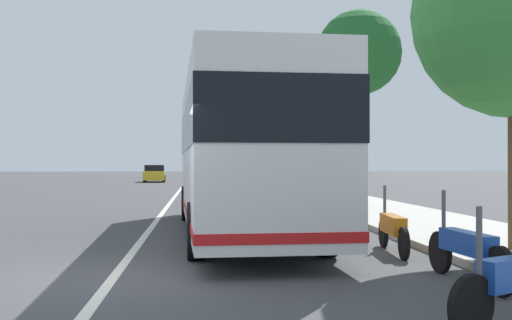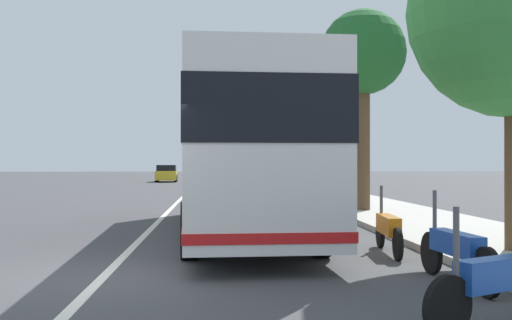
{
  "view_description": "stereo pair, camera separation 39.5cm",
  "coord_description": "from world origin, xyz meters",
  "px_view_note": "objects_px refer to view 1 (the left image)",
  "views": [
    {
      "loc": [
        -9.17,
        -1.27,
        1.68
      ],
      "look_at": [
        5.9,
        -2.63,
        1.75
      ],
      "focal_mm": 43.09,
      "sensor_mm": 36.0,
      "label": 1
    },
    {
      "loc": [
        -9.2,
        -1.66,
        1.68
      ],
      "look_at": [
        5.9,
        -2.63,
        1.75
      ],
      "focal_mm": 43.09,
      "sensor_mm": 36.0,
      "label": 2
    }
  ],
  "objects_px": {
    "coach_bus": "(239,149)",
    "car_side_street": "(221,178)",
    "motorcycle_nearest_curb": "(467,250)",
    "car_far_distant": "(155,174)",
    "roadside_tree_far_block": "(285,133)",
    "roadside_tree_mid_block": "(359,56)",
    "car_ahead_same_lane": "(227,187)",
    "motorcycle_angled": "(393,229)",
    "utility_pole": "(316,122)"
  },
  "relations": [
    {
      "from": "coach_bus",
      "to": "car_side_street",
      "type": "relative_size",
      "value": 2.73
    },
    {
      "from": "motorcycle_nearest_curb",
      "to": "car_far_distant",
      "type": "xyz_separation_m",
      "value": [
        46.22,
        7.69,
        0.24
      ]
    },
    {
      "from": "car_side_street",
      "to": "car_far_distant",
      "type": "bearing_deg",
      "value": 18.53
    },
    {
      "from": "car_far_distant",
      "to": "roadside_tree_far_block",
      "type": "height_order",
      "value": "roadside_tree_far_block"
    },
    {
      "from": "car_far_distant",
      "to": "roadside_tree_far_block",
      "type": "bearing_deg",
      "value": 33.12
    },
    {
      "from": "coach_bus",
      "to": "roadside_tree_mid_block",
      "type": "bearing_deg",
      "value": -41.19
    },
    {
      "from": "motorcycle_nearest_curb",
      "to": "roadside_tree_far_block",
      "type": "bearing_deg",
      "value": -7.4
    },
    {
      "from": "roadside_tree_mid_block",
      "to": "roadside_tree_far_block",
      "type": "height_order",
      "value": "roadside_tree_mid_block"
    },
    {
      "from": "car_ahead_same_lane",
      "to": "roadside_tree_far_block",
      "type": "distance_m",
      "value": 16.13
    },
    {
      "from": "car_far_distant",
      "to": "roadside_tree_mid_block",
      "type": "height_order",
      "value": "roadside_tree_mid_block"
    },
    {
      "from": "coach_bus",
      "to": "motorcycle_angled",
      "type": "bearing_deg",
      "value": -143.83
    },
    {
      "from": "car_ahead_same_lane",
      "to": "car_far_distant",
      "type": "bearing_deg",
      "value": 12.9
    },
    {
      "from": "motorcycle_angled",
      "to": "car_ahead_same_lane",
      "type": "xyz_separation_m",
      "value": [
        14.5,
        2.46,
        0.23
      ]
    },
    {
      "from": "motorcycle_angled",
      "to": "roadside_tree_far_block",
      "type": "xyz_separation_m",
      "value": [
        29.69,
        -2.07,
        3.23
      ]
    },
    {
      "from": "motorcycle_angled",
      "to": "roadside_tree_mid_block",
      "type": "bearing_deg",
      "value": -5.99
    },
    {
      "from": "coach_bus",
      "to": "car_ahead_same_lane",
      "type": "relative_size",
      "value": 2.52
    },
    {
      "from": "car_ahead_same_lane",
      "to": "coach_bus",
      "type": "bearing_deg",
      "value": -178.12
    },
    {
      "from": "motorcycle_nearest_curb",
      "to": "car_ahead_same_lane",
      "type": "xyz_separation_m",
      "value": [
        17.4,
        2.58,
        0.21
      ]
    },
    {
      "from": "coach_bus",
      "to": "utility_pole",
      "type": "bearing_deg",
      "value": -19.96
    },
    {
      "from": "coach_bus",
      "to": "motorcycle_nearest_curb",
      "type": "relative_size",
      "value": 5.09
    },
    {
      "from": "coach_bus",
      "to": "roadside_tree_mid_block",
      "type": "height_order",
      "value": "roadside_tree_mid_block"
    },
    {
      "from": "motorcycle_angled",
      "to": "roadside_tree_mid_block",
      "type": "xyz_separation_m",
      "value": [
        8.64,
        -1.63,
        4.74
      ]
    },
    {
      "from": "car_far_distant",
      "to": "roadside_tree_mid_block",
      "type": "bearing_deg",
      "value": 12.71
    },
    {
      "from": "car_far_distant",
      "to": "roadside_tree_mid_block",
      "type": "relative_size",
      "value": 0.65
    },
    {
      "from": "roadside_tree_mid_block",
      "to": "utility_pole",
      "type": "xyz_separation_m",
      "value": [
        9.34,
        -0.34,
        -1.57
      ]
    },
    {
      "from": "car_side_street",
      "to": "utility_pole",
      "type": "relative_size",
      "value": 0.59
    },
    {
      "from": "motorcycle_nearest_curb",
      "to": "utility_pole",
      "type": "bearing_deg",
      "value": -9.04
    },
    {
      "from": "motorcycle_angled",
      "to": "roadside_tree_mid_block",
      "type": "distance_m",
      "value": 9.99
    },
    {
      "from": "car_side_street",
      "to": "car_ahead_same_lane",
      "type": "bearing_deg",
      "value": 176.46
    },
    {
      "from": "coach_bus",
      "to": "car_far_distant",
      "type": "height_order",
      "value": "coach_bus"
    },
    {
      "from": "car_ahead_same_lane",
      "to": "roadside_tree_mid_block",
      "type": "height_order",
      "value": "roadside_tree_mid_block"
    },
    {
      "from": "car_far_distant",
      "to": "utility_pole",
      "type": "relative_size",
      "value": 0.6
    },
    {
      "from": "car_side_street",
      "to": "roadside_tree_mid_block",
      "type": "distance_m",
      "value": 21.63
    },
    {
      "from": "motorcycle_angled",
      "to": "roadside_tree_far_block",
      "type": "relative_size",
      "value": 0.43
    },
    {
      "from": "car_side_street",
      "to": "roadside_tree_far_block",
      "type": "distance_m",
      "value": 5.22
    },
    {
      "from": "car_ahead_same_lane",
      "to": "car_far_distant",
      "type": "height_order",
      "value": "car_far_distant"
    },
    {
      "from": "coach_bus",
      "to": "motorcycle_nearest_curb",
      "type": "height_order",
      "value": "coach_bus"
    },
    {
      "from": "motorcycle_nearest_curb",
      "to": "roadside_tree_mid_block",
      "type": "xyz_separation_m",
      "value": [
        11.54,
        -1.51,
        4.73
      ]
    },
    {
      "from": "motorcycle_nearest_curb",
      "to": "car_side_street",
      "type": "xyz_separation_m",
      "value": [
        32.35,
        2.33,
        0.23
      ]
    },
    {
      "from": "roadside_tree_mid_block",
      "to": "roadside_tree_far_block",
      "type": "relative_size",
      "value": 1.31
    },
    {
      "from": "car_ahead_same_lane",
      "to": "utility_pole",
      "type": "bearing_deg",
      "value": -49.0
    },
    {
      "from": "motorcycle_nearest_curb",
      "to": "motorcycle_angled",
      "type": "bearing_deg",
      "value": -1.49
    },
    {
      "from": "roadside_tree_mid_block",
      "to": "utility_pole",
      "type": "relative_size",
      "value": 0.92
    },
    {
      "from": "motorcycle_angled",
      "to": "roadside_tree_far_block",
      "type": "height_order",
      "value": "roadside_tree_far_block"
    },
    {
      "from": "motorcycle_angled",
      "to": "roadside_tree_far_block",
      "type": "bearing_deg",
      "value": 0.71
    },
    {
      "from": "roadside_tree_mid_block",
      "to": "car_side_street",
      "type": "bearing_deg",
      "value": 10.46
    },
    {
      "from": "car_side_street",
      "to": "utility_pole",
      "type": "height_order",
      "value": "utility_pole"
    },
    {
      "from": "motorcycle_nearest_curb",
      "to": "coach_bus",
      "type": "bearing_deg",
      "value": 20.08
    },
    {
      "from": "utility_pole",
      "to": "coach_bus",
      "type": "bearing_deg",
      "value": 162.52
    },
    {
      "from": "car_side_street",
      "to": "roadside_tree_far_block",
      "type": "relative_size",
      "value": 0.84
    }
  ]
}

